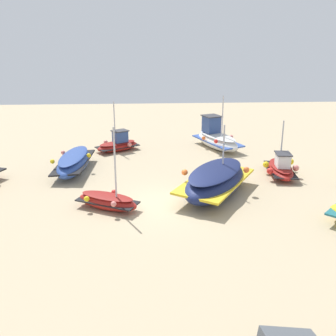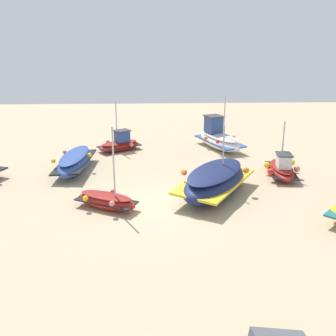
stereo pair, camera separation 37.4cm
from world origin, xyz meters
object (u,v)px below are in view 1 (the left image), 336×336
Objects in this scene: fishing_boat_3 at (107,201)px; fishing_boat_4 at (216,181)px; fishing_boat_8 at (281,168)px; fishing_boat_7 at (217,138)px; fishing_boat_1 at (118,144)px; fishing_boat_6 at (74,162)px.

fishing_boat_3 reaches higher than fishing_boat_4.
fishing_boat_7 is at bearing -151.12° from fishing_boat_8.
fishing_boat_1 reaches higher than fishing_boat_8.
fishing_boat_1 is 9.84m from fishing_boat_3.
fishing_boat_6 is at bearing 94.49° from fishing_boat_7.
fishing_boat_3 is 12.26m from fishing_boat_7.
fishing_boat_6 is at bearing -150.45° from fishing_boat_1.
fishing_boat_6 is (2.40, -5.52, 0.17)m from fishing_boat_3.
fishing_boat_3 reaches higher than fishing_boat_1.
fishing_boat_3 is at bearing 123.86° from fishing_boat_7.
fishing_boat_3 is 5.41m from fishing_boat_4.
fishing_boat_6 is 1.47× the size of fishing_boat_8.
fishing_boat_1 is 6.94m from fishing_boat_7.
fishing_boat_7 is (-6.83, -10.18, 0.29)m from fishing_boat_3.
fishing_boat_7 is 1.41× the size of fishing_boat_8.
fishing_boat_1 is 0.72× the size of fishing_boat_7.
fishing_boat_6 is 11.91m from fishing_boat_8.
fishing_boat_4 is 1.16× the size of fishing_boat_6.
fishing_boat_8 is at bearing 153.53° from fishing_boat_4.
fishing_boat_4 is 8.93m from fishing_boat_7.
fishing_boat_3 is 10.23m from fishing_boat_8.
fishing_boat_1 is at bearing 70.56° from fishing_boat_7.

